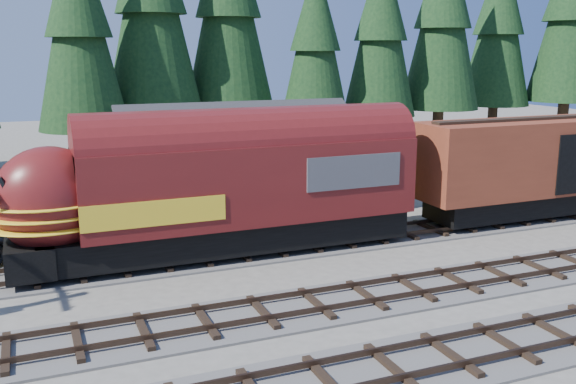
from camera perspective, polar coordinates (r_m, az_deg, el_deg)
name	(u,v)px	position (r m, az deg, el deg)	size (l,w,h in m)	color
ground	(354,277)	(23.24, 5.87, -7.53)	(120.00, 120.00, 0.00)	#6B665B
track_siding	(502,221)	(31.89, 18.46, -2.45)	(68.00, 3.20, 0.33)	#4C4947
track_spur	(40,196)	(38.02, -21.17, -0.31)	(32.00, 3.20, 0.33)	#4C4947
depot	(255,153)	(31.86, -2.94, 3.51)	(12.80, 7.00, 5.30)	gold
conifer_backdrop	(299,19)	(47.74, 1.01, 15.12)	(78.32, 24.38, 16.56)	black
locomotive	(209,194)	(24.62, -7.03, -0.19)	(16.16, 3.21, 4.39)	black
boxcar	(551,163)	(33.18, 22.34, 2.43)	(14.14, 3.03, 4.45)	black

